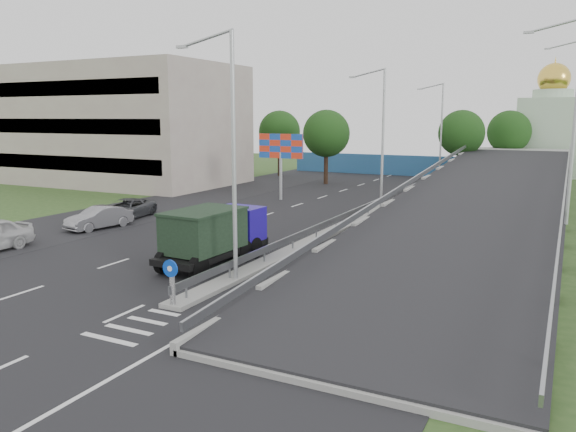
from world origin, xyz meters
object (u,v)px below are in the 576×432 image
Objects in this scene: lamp_post_mid at (380,132)px; dump_truck at (214,233)px; sign_bollard at (172,282)px; parked_car_c at (126,209)px; lamp_post_far at (440,127)px; parked_car_b at (99,218)px; church at (550,130)px; billboard at (281,150)px; lamp_post_near at (230,144)px.

lamp_post_mid reaches higher than dump_truck.
parked_car_c is (-14.44, 13.35, -0.36)m from sign_bollard.
lamp_post_far reaches higher than parked_car_b.
church is 37.23m from billboard.
church reaches higher than billboard.
church reaches higher than parked_car_b.
dump_truck is (-2.19, 5.96, 0.47)m from sign_bollard.
lamp_post_mid reaches higher than parked_car_c.
sign_bollard reaches higher than parked_car_b.
lamp_post_mid is at bearing 89.74° from sign_bollard.
lamp_post_near is 1.60× the size of dump_truck.
lamp_post_near reaches higher than parked_car_c.
lamp_post_mid is 18.52m from dump_truck.
parked_car_c is at bearing 146.79° from lamp_post_near.
church reaches higher than parked_car_c.
lamp_post_far is 17.15m from church.
lamp_post_mid is at bearing 90.00° from lamp_post_near.
billboard is at bearing 112.00° from dump_truck.
lamp_post_near is (0.11, 3.83, 4.77)m from sign_bollard.
lamp_post_far reaches higher than dump_truck.
billboard is (-19.00, -32.00, -1.12)m from church.
lamp_post_mid and lamp_post_far have the same top height.
dump_truck is (-2.30, 2.13, -4.30)m from lamp_post_near.
lamp_post_mid is (0.11, 23.83, 4.77)m from sign_bollard.
lamp_post_near is at bearing -90.00° from lamp_post_mid.
billboard reaches higher than parked_car_c.
parked_car_b is at bearing -116.07° from church.
lamp_post_near is 23.87m from billboard.
sign_bollard is at bearing -90.26° from lamp_post_mid.
sign_bollard reaches higher than parked_car_c.
billboard is at bearing -120.70° from church.
parked_car_b is at bearing -105.63° from billboard.
sign_bollard is 16.70m from parked_car_b.
sign_bollard is 0.12× the size of church.
lamp_post_far is 20.24m from billboard.
sign_bollard is at bearing -26.50° from parked_car_b.
lamp_post_near is 2.09× the size of parked_car_c.
lamp_post_mid is at bearing -12.38° from billboard.
church is at bearing 80.19° from sign_bollard.
lamp_post_mid is at bearing 55.54° from parked_car_b.
church is (9.89, 34.00, -0.50)m from lamp_post_mid.
church is at bearing 54.76° from lamp_post_far.
lamp_post_far reaches higher than sign_bollard.
billboard is 1.14× the size of parked_car_c.
church is at bearing 79.85° from dump_truck.
lamp_post_mid is 9.47m from billboard.
lamp_post_far is 38.18m from dump_truck.
church reaches higher than dump_truck.
church is at bearing 73.78° from lamp_post_mid.
church is 2.86× the size of parked_car_c.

